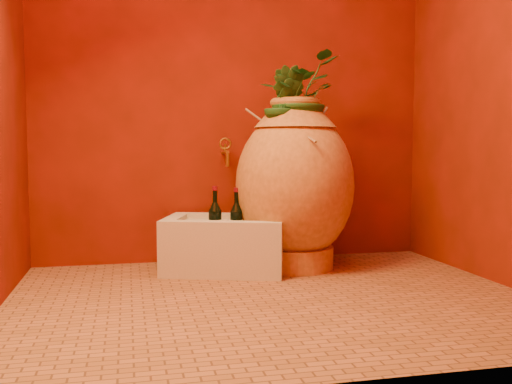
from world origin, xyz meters
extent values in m
plane|color=#9C5833|center=(0.00, 0.00, 0.00)|extent=(2.50, 2.50, 0.00)
cube|color=#5A1705|center=(0.00, 1.00, 1.25)|extent=(2.50, 0.02, 2.50)
cube|color=#5A1705|center=(1.25, 0.00, 1.25)|extent=(0.02, 2.00, 2.50)
cylinder|color=#CE863A|center=(0.30, 0.65, 0.07)|extent=(0.58, 0.58, 0.13)
ellipsoid|color=#CE863A|center=(0.30, 0.65, 0.50)|extent=(0.89, 0.89, 0.89)
cone|color=#CE863A|center=(0.30, 0.65, 0.91)|extent=(0.61, 0.61, 0.13)
torus|color=#CE863A|center=(0.30, 0.65, 0.98)|extent=(0.38, 0.38, 0.06)
cylinder|color=olive|center=(0.22, 0.60, 0.78)|extent=(0.40, 0.34, 0.35)
cylinder|color=olive|center=(0.28, 0.53, 0.82)|extent=(0.07, 0.48, 0.15)
cylinder|color=olive|center=(0.40, 0.57, 0.84)|extent=(0.25, 0.29, 0.26)
cube|color=beige|center=(-0.12, 0.65, 0.14)|extent=(0.80, 0.65, 0.29)
cube|color=beige|center=(-0.12, 0.84, 0.30)|extent=(0.68, 0.30, 0.03)
cube|color=beige|center=(-0.12, 0.47, 0.30)|extent=(0.68, 0.30, 0.03)
cube|color=beige|center=(-0.42, 0.65, 0.30)|extent=(0.17, 0.30, 0.03)
cube|color=beige|center=(0.18, 0.65, 0.30)|extent=(0.17, 0.30, 0.03)
cylinder|color=black|center=(-0.18, 0.64, 0.27)|extent=(0.08, 0.08, 0.18)
cone|color=black|center=(-0.18, 0.64, 0.38)|extent=(0.08, 0.08, 0.05)
cylinder|color=black|center=(-0.18, 0.64, 0.44)|extent=(0.03, 0.03, 0.07)
cylinder|color=maroon|center=(-0.18, 0.64, 0.49)|extent=(0.03, 0.03, 0.03)
cylinder|color=silver|center=(-0.18, 0.64, 0.27)|extent=(0.08, 0.08, 0.08)
cylinder|color=black|center=(0.04, 0.60, 0.27)|extent=(0.08, 0.08, 0.19)
cone|color=black|center=(0.04, 0.60, 0.39)|extent=(0.08, 0.08, 0.05)
cylinder|color=black|center=(0.04, 0.60, 0.45)|extent=(0.03, 0.03, 0.07)
cylinder|color=maroon|center=(0.04, 0.60, 0.50)|extent=(0.03, 0.03, 0.03)
cylinder|color=silver|center=(0.04, 0.60, 0.27)|extent=(0.08, 0.08, 0.08)
cylinder|color=black|center=(-0.06, 0.63, 0.26)|extent=(0.07, 0.07, 0.17)
cone|color=black|center=(-0.06, 0.63, 0.38)|extent=(0.07, 0.07, 0.05)
cylinder|color=black|center=(-0.06, 0.63, 0.43)|extent=(0.03, 0.03, 0.07)
cylinder|color=maroon|center=(-0.06, 0.63, 0.48)|extent=(0.03, 0.03, 0.02)
cylinder|color=silver|center=(-0.06, 0.63, 0.26)|extent=(0.08, 0.08, 0.08)
cylinder|color=#A58126|center=(-0.07, 0.92, 0.69)|extent=(0.03, 0.15, 0.03)
cylinder|color=#A58126|center=(-0.07, 0.85, 0.65)|extent=(0.02, 0.02, 0.09)
torus|color=#A58126|center=(-0.07, 0.92, 0.75)|extent=(0.08, 0.01, 0.08)
cylinder|color=#A58126|center=(-0.07, 0.92, 0.72)|extent=(0.01, 0.01, 0.05)
imported|color=#1C4E1F|center=(0.32, 0.65, 1.01)|extent=(0.63, 0.63, 0.53)
imported|color=#1C4E1F|center=(0.21, 0.58, 0.97)|extent=(0.30, 0.28, 0.42)
camera|label=1|loc=(-0.67, -2.60, 0.72)|focal=40.00mm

